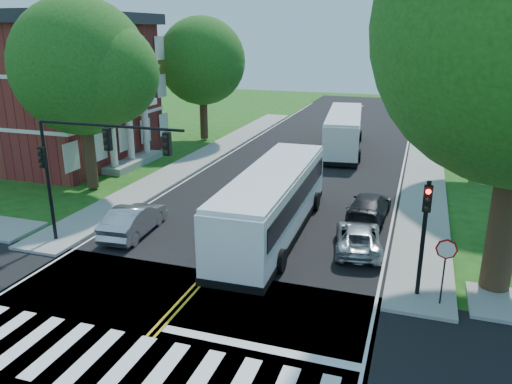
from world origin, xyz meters
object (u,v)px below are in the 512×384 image
at_px(bus_lead, 273,201).
at_px(dark_sedan, 369,206).
at_px(signal_ne, 425,224).
at_px(hatchback, 134,220).
at_px(signal_nw, 88,156).
at_px(bus_follow, 344,130).
at_px(suv, 358,237).

height_order(bus_lead, dark_sedan, bus_lead).
relative_size(signal_ne, hatchback, 0.97).
xyz_separation_m(signal_ne, dark_sedan, (-2.65, 7.89, -2.27)).
bearing_deg(hatchback, signal_nw, 65.63).
distance_m(bus_follow, dark_sedan, 15.95).
relative_size(bus_lead, hatchback, 2.78).
bearing_deg(bus_follow, signal_nw, 65.52).
height_order(suv, dark_sedan, dark_sedan).
height_order(hatchback, suv, hatchback).
height_order(bus_follow, dark_sedan, bus_follow).
relative_size(signal_nw, hatchback, 1.58).
bearing_deg(bus_lead, dark_sedan, -139.93).
bearing_deg(signal_nw, signal_ne, 0.05).
distance_m(signal_nw, suv, 12.52).
relative_size(hatchback, suv, 1.05).
height_order(bus_lead, bus_follow, bus_lead).
height_order(bus_lead, suv, bus_lead).
distance_m(bus_lead, suv, 4.38).
relative_size(bus_lead, bus_follow, 1.01).
distance_m(signal_nw, signal_ne, 14.13).
bearing_deg(bus_lead, signal_ne, 147.50).
bearing_deg(dark_sedan, bus_follow, -73.12).
bearing_deg(bus_follow, hatchback, 65.68).
xyz_separation_m(bus_lead, suv, (4.20, -0.53, -1.11)).
relative_size(signal_nw, signal_ne, 1.62).
bearing_deg(signal_ne, signal_nw, -179.95).
distance_m(signal_nw, bus_follow, 24.69).
relative_size(signal_ne, dark_sedan, 0.94).
distance_m(signal_ne, bus_follow, 24.26).
height_order(bus_follow, suv, bus_follow).
distance_m(bus_lead, hatchback, 6.87).
xyz_separation_m(signal_ne, bus_lead, (-6.88, 4.16, -1.24)).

